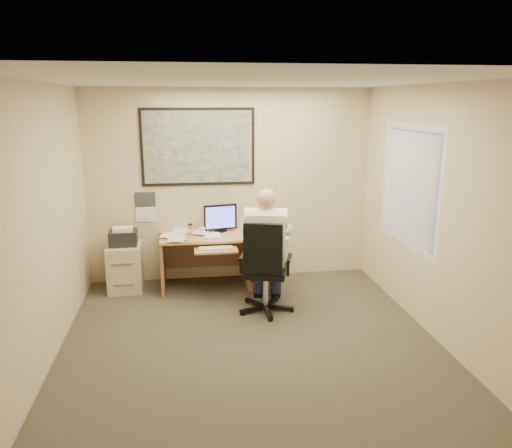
{
  "coord_description": "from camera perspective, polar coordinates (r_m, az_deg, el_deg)",
  "views": [
    {
      "loc": [
        -0.64,
        -4.7,
        2.53
      ],
      "look_at": [
        0.22,
        1.3,
        1.02
      ],
      "focal_mm": 35.0,
      "sensor_mm": 36.0,
      "label": 1
    }
  ],
  "objects": [
    {
      "name": "world_map",
      "position": [
        6.96,
        -6.63,
        8.73
      ],
      "size": [
        1.56,
        0.03,
        1.06
      ],
      "primitive_type": "cube",
      "color": "#1E4C93",
      "rests_on": "room_shell"
    },
    {
      "name": "filing_cabinet",
      "position": [
        7.03,
        -14.73,
        -4.32
      ],
      "size": [
        0.46,
        0.55,
        0.88
      ],
      "rotation": [
        0.0,
        0.0,
        0.02
      ],
      "color": "beige",
      "rests_on": "ground"
    },
    {
      "name": "desk",
      "position": [
        6.96,
        -1.44,
        -3.44
      ],
      "size": [
        1.6,
        0.97,
        1.12
      ],
      "color": "tan",
      "rests_on": "ground"
    },
    {
      "name": "office_chair",
      "position": [
        6.09,
        1.35,
        -7.06
      ],
      "size": [
        0.87,
        0.87,
        1.16
      ],
      "rotation": [
        0.0,
        0.0,
        -0.3
      ],
      "color": "black",
      "rests_on": "ground"
    },
    {
      "name": "person",
      "position": [
        6.03,
        1.09,
        -3.08
      ],
      "size": [
        0.82,
        1.03,
        1.51
      ],
      "primitive_type": null,
      "rotation": [
        0.0,
        0.0,
        -0.21
      ],
      "color": "white",
      "rests_on": "office_chair"
    },
    {
      "name": "window_blinds",
      "position": [
        6.17,
        17.01,
        4.26
      ],
      "size": [
        0.06,
        1.4,
        1.3
      ],
      "primitive_type": null,
      "color": "beige",
      "rests_on": "room_shell"
    },
    {
      "name": "wall_calendar",
      "position": [
        7.11,
        -12.5,
        1.91
      ],
      "size": [
        0.28,
        0.01,
        0.42
      ],
      "primitive_type": "cube",
      "color": "white",
      "rests_on": "room_shell"
    },
    {
      "name": "room_shell",
      "position": [
        4.89,
        -0.42,
        0.04
      ],
      "size": [
        4.0,
        4.5,
        2.7
      ],
      "color": "#3D3A2F",
      "rests_on": "ground"
    }
  ]
}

